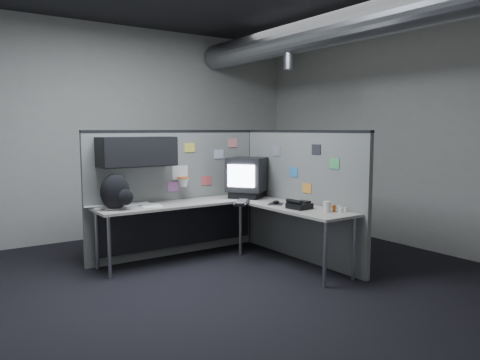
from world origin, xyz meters
TOP-DOWN VIEW (x-y plane):
  - room at (0.56, 0.00)m, footprint 5.62×5.62m
  - partition_back at (-0.25, 1.23)m, footprint 2.44×0.42m
  - partition_right at (1.10, 0.22)m, footprint 0.07×2.23m
  - desk at (0.15, 0.70)m, footprint 2.31×2.11m
  - monitor at (0.77, 0.90)m, footprint 0.65×0.65m
  - keyboard at (0.39, 0.48)m, footprint 0.39×0.40m
  - mouse at (0.72, 0.23)m, footprint 0.27×0.27m
  - phone at (0.73, -0.18)m, footprint 0.24×0.26m
  - bottles at (0.96, -0.58)m, footprint 0.14×0.14m
  - cup at (0.84, -0.52)m, footprint 0.11×0.11m
  - papers at (-0.88, 1.14)m, footprint 0.89×0.70m
  - backpack at (-1.02, 0.95)m, footprint 0.39×0.35m

SIDE VIEW (x-z plane):
  - desk at x=0.15m, z-range 0.25..0.98m
  - papers at x=-0.88m, z-range 0.73..0.75m
  - mouse at x=0.72m, z-range 0.72..0.77m
  - keyboard at x=0.39m, z-range 0.73..0.77m
  - bottles at x=0.96m, z-range 0.72..0.80m
  - phone at x=0.73m, z-range 0.72..0.83m
  - cup at x=0.84m, z-range 0.73..0.85m
  - partition_right at x=1.10m, z-range 0.00..1.63m
  - backpack at x=-1.02m, z-range 0.72..1.14m
  - partition_back at x=-0.25m, z-range 0.18..1.81m
  - monitor at x=0.77m, z-range 0.74..1.27m
  - room at x=0.56m, z-range 0.49..3.71m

